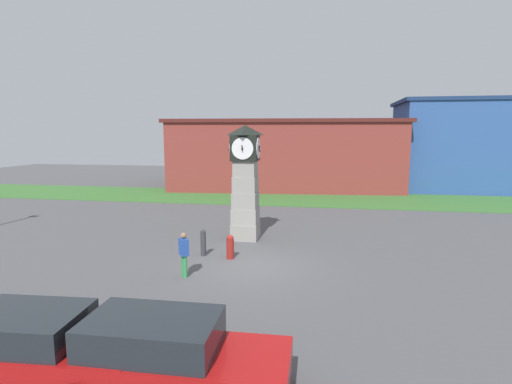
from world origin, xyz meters
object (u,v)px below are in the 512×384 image
Objects in this scene: clock_tower at (245,182)px; pedestrian_near_bench at (184,252)px; bollard_mid_row at (230,247)px; car_near_tower at (37,347)px; bollard_near_tower at (203,242)px; car_by_building at (165,355)px.

clock_tower is 3.39× the size of pedestrian_near_bench.
clock_tower is 3.81m from bollard_mid_row.
car_near_tower is 2.64× the size of pedestrian_near_bench.
bollard_near_tower is 1.14× the size of bollard_mid_row.
car_near_tower is at bearing -99.35° from clock_tower.
bollard_near_tower is at bearing 85.21° from car_near_tower.
car_by_building is at bearing -86.46° from clock_tower.
pedestrian_near_bench is at bearing 106.66° from car_by_building.
pedestrian_near_bench is (0.79, 6.21, 0.14)m from car_near_tower.
car_near_tower is at bearing -177.11° from car_by_building.
car_by_building reaches higher than car_near_tower.
bollard_near_tower is at bearing 170.42° from bollard_mid_row.
car_near_tower is (-1.90, -8.46, 0.27)m from bollard_mid_row.
pedestrian_near_bench reaches higher than car_by_building.
bollard_near_tower is 0.70× the size of pedestrian_near_bench.
bollard_near_tower is 1.19m from bollard_mid_row.
bollard_near_tower is 8.69m from car_near_tower.
bollard_near_tower is at bearing 102.47° from car_by_building.
bollard_near_tower is at bearing -112.08° from clock_tower.
pedestrian_near_bench is at bearing -101.71° from clock_tower.
pedestrian_near_bench is (-1.11, -2.25, 0.40)m from bollard_mid_row.
pedestrian_near_bench reaches higher than car_near_tower.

